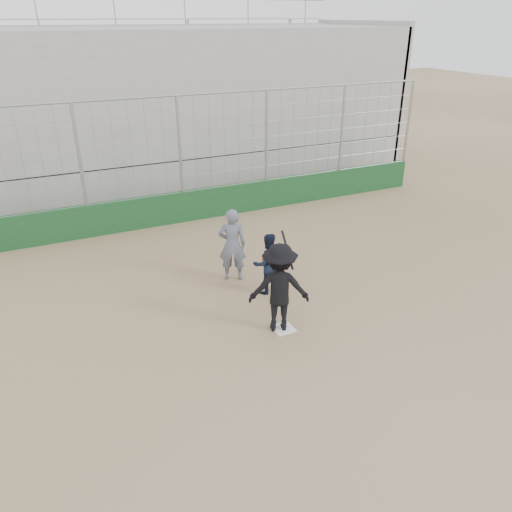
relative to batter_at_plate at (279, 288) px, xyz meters
name	(u,v)px	position (x,y,z in m)	size (l,w,h in m)	color
ground	(283,329)	(0.07, -0.09, -1.00)	(90.00, 90.00, 0.00)	brown
home_plate	(283,328)	(0.07, -0.09, -0.99)	(0.44, 0.44, 0.02)	white
backstop	(183,193)	(0.07, 6.91, -0.04)	(18.10, 0.25, 4.04)	#123B1A
bleachers	(141,107)	(0.07, 11.86, 1.93)	(20.25, 6.70, 6.98)	gray
batter_at_plate	(279,288)	(0.00, 0.00, 0.00)	(1.48, 1.19, 2.12)	black
catcher_crouched	(268,273)	(0.47, 1.49, -0.47)	(0.79, 0.63, 1.07)	black
umpire	(232,248)	(-0.03, 2.51, -0.14)	(0.70, 0.46, 1.72)	#545A6A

